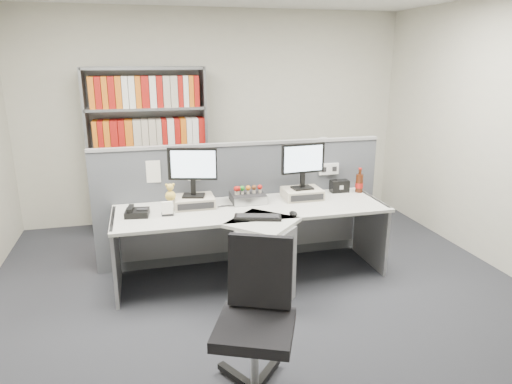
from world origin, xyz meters
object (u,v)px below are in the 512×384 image
object	(u,v)px
desk_calendar	(167,210)
cola_bottle	(359,183)
desk	(257,241)
mouse	(293,214)
monitor_left	(193,168)
desk_fan	(323,151)
shelving_unit	(149,153)
speaker	(339,186)
desktop_pc	(248,197)
desk_phone	(137,212)
keyboard	(258,217)
filing_cabinet	(321,200)
monitor_right	(303,162)
office_chair	(257,315)

from	to	relation	value
desk_calendar	cola_bottle	distance (m)	2.04
desk	mouse	world-z (taller)	mouse
monitor_left	mouse	world-z (taller)	monitor_left
desk_fan	mouse	bearing A→B (deg)	-120.61
mouse	shelving_unit	distance (m)	2.31
speaker	desktop_pc	bearing A→B (deg)	-174.52
cola_bottle	shelving_unit	bearing A→B (deg)	146.57
desk_phone	speaker	size ratio (longest dim) A/B	1.19
monitor_left	keyboard	xyz separation A→B (m)	(0.51, -0.49, -0.37)
monitor_left	cola_bottle	world-z (taller)	monitor_left
keyboard	desk_calendar	xyz separation A→B (m)	(-0.77, 0.29, 0.04)
keyboard	shelving_unit	xyz separation A→B (m)	(-0.88, 1.95, 0.24)
desk_calendar	filing_cabinet	xyz separation A→B (m)	(2.00, 1.21, -0.42)
monitor_right	office_chair	bearing A→B (deg)	-117.86
desk_calendar	desktop_pc	bearing A→B (deg)	15.31
mouse	desktop_pc	bearing A→B (deg)	120.28
shelving_unit	desk_calendar	bearing A→B (deg)	-86.48
desk	desk_calendar	bearing A→B (deg)	166.95
cola_bottle	office_chair	world-z (taller)	office_chair
desk	monitor_right	distance (m)	0.94
keyboard	shelving_unit	size ratio (longest dim) A/B	0.22
desk	speaker	xyz separation A→B (m)	(1.03, 0.50, 0.33)
mouse	cola_bottle	world-z (taller)	cola_bottle
cola_bottle	filing_cabinet	bearing A→B (deg)	91.78
cola_bottle	desk_fan	size ratio (longest dim) A/B	0.57
shelving_unit	desk_fan	bearing A→B (deg)	-12.08
monitor_left	desk_phone	world-z (taller)	monitor_left
keyboard	cola_bottle	xyz separation A→B (m)	(1.25, 0.55, 0.09)
shelving_unit	mouse	bearing A→B (deg)	-58.40
cola_bottle	speaker	bearing A→B (deg)	163.17
monitor_right	desktop_pc	size ratio (longest dim) A/B	1.41
desk_phone	cola_bottle	size ratio (longest dim) A/B	0.87
keyboard	desk_calendar	size ratio (longest dim) A/B	3.49
shelving_unit	desktop_pc	bearing A→B (deg)	-57.94
filing_cabinet	desk_fan	distance (m)	0.64
shelving_unit	monitor_left	bearing A→B (deg)	-75.90
desk_calendar	monitor_left	bearing A→B (deg)	36.75
speaker	desk	bearing A→B (deg)	-153.99
desk	filing_cabinet	xyz separation A→B (m)	(1.20, 1.40, -0.11)
mouse	office_chair	xyz separation A→B (m)	(-0.66, -1.25, -0.21)
desk	mouse	xyz separation A→B (m)	(0.31, -0.11, 0.28)
monitor_right	office_chair	xyz separation A→B (m)	(-0.92, -1.74, -0.56)
filing_cabinet	shelving_unit	bearing A→B (deg)	167.93
keyboard	desk_phone	bearing A→B (deg)	161.99
desktop_pc	office_chair	xyz separation A→B (m)	(-0.36, -1.77, -0.23)
desk	cola_bottle	bearing A→B (deg)	19.79
desk_phone	office_chair	bearing A→B (deg)	-65.91
shelving_unit	office_chair	xyz separation A→B (m)	(0.55, -3.21, -0.44)
monitor_right	office_chair	distance (m)	2.05
monitor_right	cola_bottle	size ratio (longest dim) A/B	1.76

